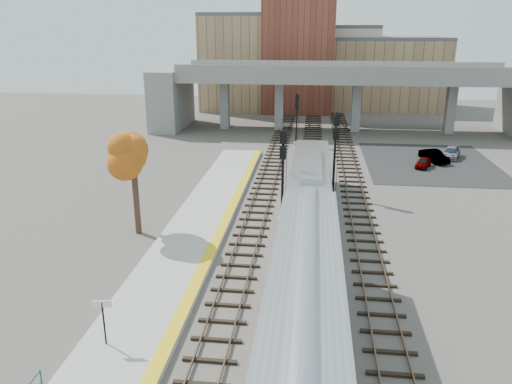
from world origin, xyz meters
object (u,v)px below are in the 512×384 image
(locomotive, at_px, (310,187))
(coach, at_px, (303,361))
(tree, at_px, (133,153))
(car_b, at_px, (434,156))
(car_c, at_px, (451,153))
(signal_mast_near, at_px, (283,176))
(signal_mast_mid, at_px, (335,154))
(car_a, at_px, (423,163))
(signal_mast_far, at_px, (297,120))

(locomotive, bearing_deg, coach, -90.00)
(locomotive, xyz_separation_m, tree, (-12.40, -5.46, 3.74))
(car_b, distance_m, car_c, 3.15)
(coach, distance_m, car_b, 42.53)
(locomotive, xyz_separation_m, car_c, (15.85, 19.77, -1.63))
(coach, height_order, signal_mast_near, signal_mast_near)
(signal_mast_near, distance_m, car_b, 25.41)
(car_c, bearing_deg, locomotive, -107.09)
(coach, relative_size, signal_mast_mid, 3.34)
(car_b, bearing_deg, locomotive, -150.35)
(locomotive, height_order, car_a, locomotive)
(signal_mast_near, relative_size, signal_mast_far, 1.14)
(signal_mast_far, distance_m, car_c, 18.83)
(locomotive, relative_size, car_c, 4.57)
(signal_mast_near, bearing_deg, signal_mast_far, 90.00)
(car_a, bearing_deg, car_b, 80.17)
(signal_mast_mid, bearing_deg, signal_mast_near, -120.60)
(car_c, bearing_deg, tree, -116.60)
(locomotive, xyz_separation_m, signal_mast_mid, (2.00, 4.77, 1.52))
(coach, bearing_deg, car_c, 69.49)
(locomotive, bearing_deg, car_a, 52.01)
(car_a, bearing_deg, coach, -83.94)
(signal_mast_near, bearing_deg, car_c, 50.70)
(signal_mast_near, xyz_separation_m, tree, (-10.30, -3.30, 2.29))
(coach, bearing_deg, signal_mast_near, 95.86)
(signal_mast_mid, xyz_separation_m, signal_mast_far, (-4.10, 20.12, -0.70))
(car_c, bearing_deg, coach, -88.88)
(tree, bearing_deg, car_c, 41.77)
(car_a, bearing_deg, signal_mast_near, -105.34)
(signal_mast_mid, relative_size, car_a, 2.41)
(signal_mast_far, height_order, car_c, signal_mast_far)
(signal_mast_mid, height_order, signal_mast_far, signal_mast_mid)
(locomotive, height_order, car_b, locomotive)
(tree, relative_size, car_a, 2.61)
(signal_mast_mid, relative_size, car_b, 1.85)
(coach, xyz_separation_m, signal_mast_mid, (2.00, 27.38, 1.00))
(signal_mast_near, bearing_deg, locomotive, 45.80)
(locomotive, height_order, signal_mast_near, signal_mast_near)
(tree, bearing_deg, signal_mast_mid, 35.40)
(signal_mast_mid, bearing_deg, signal_mast_far, 101.52)
(signal_mast_mid, height_order, car_c, signal_mast_mid)
(signal_mast_mid, xyz_separation_m, car_c, (13.85, 15.00, -3.15))
(signal_mast_mid, xyz_separation_m, car_b, (11.50, 12.90, -3.09))
(signal_mast_far, bearing_deg, signal_mast_mid, -78.48)
(signal_mast_far, distance_m, tree, 32.19)
(coach, xyz_separation_m, signal_mast_near, (-2.10, 20.45, 0.93))
(coach, bearing_deg, locomotive, 90.00)
(car_b, bearing_deg, coach, -131.51)
(tree, distance_m, car_a, 32.34)
(locomotive, xyz_separation_m, signal_mast_near, (-2.10, -2.16, 1.44))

